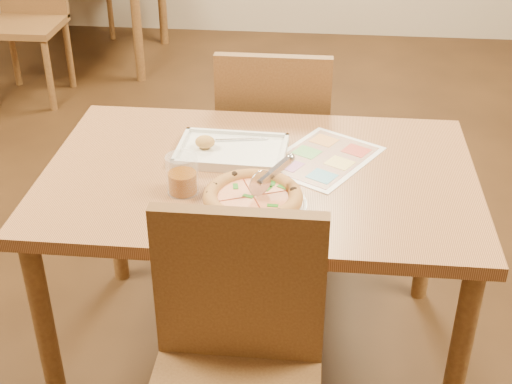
# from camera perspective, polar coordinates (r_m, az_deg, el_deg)

# --- Properties ---
(dining_table) EXTENTS (1.30, 0.85, 0.72)m
(dining_table) POSITION_cam_1_polar(r_m,az_deg,el_deg) (2.19, 0.26, -0.29)
(dining_table) COLOR #A16A40
(dining_table) RESTS_ON ground
(chair_near) EXTENTS (0.42, 0.42, 0.47)m
(chair_near) POSITION_cam_1_polar(r_m,az_deg,el_deg) (1.75, -1.67, -12.41)
(chair_near) COLOR brown
(chair_near) RESTS_ON ground
(chair_far) EXTENTS (0.42, 0.42, 0.47)m
(chair_far) POSITION_cam_1_polar(r_m,az_deg,el_deg) (2.75, 1.46, 4.96)
(chair_far) COLOR brown
(chair_far) RESTS_ON ground
(bg_chair_near) EXTENTS (0.42, 0.42, 0.47)m
(bg_chair_near) POSITION_cam_1_polar(r_m,az_deg,el_deg) (4.60, -17.83, 14.29)
(bg_chair_near) COLOR brown
(bg_chair_near) RESTS_ON ground
(plate) EXTENTS (0.35, 0.35, 0.02)m
(plate) POSITION_cam_1_polar(r_m,az_deg,el_deg) (1.97, 0.00, -1.06)
(plate) COLOR white
(plate) RESTS_ON dining_table
(pizza) EXTENTS (0.28, 0.28, 0.04)m
(pizza) POSITION_cam_1_polar(r_m,az_deg,el_deg) (1.96, -0.24, -0.41)
(pizza) COLOR #C78244
(pizza) RESTS_ON plate
(pizza_cutter) EXTENTS (0.11, 0.11, 0.09)m
(pizza_cutter) POSITION_cam_1_polar(r_m,az_deg,el_deg) (1.96, 1.18, 1.40)
(pizza_cutter) COLOR silver
(pizza_cutter) RESTS_ON pizza
(appetizer_tray) EXTENTS (0.35, 0.24, 0.06)m
(appetizer_tray) POSITION_cam_1_polar(r_m,az_deg,el_deg) (2.24, -2.12, 3.25)
(appetizer_tray) COLOR white
(appetizer_tray) RESTS_ON dining_table
(glass_tumbler) EXTENTS (0.09, 0.09, 0.11)m
(glass_tumbler) POSITION_cam_1_polar(r_m,az_deg,el_deg) (2.03, -5.91, 1.23)
(glass_tumbler) COLOR #7B3D09
(glass_tumbler) RESTS_ON dining_table
(menu) EXTENTS (0.40, 0.44, 0.00)m
(menu) POSITION_cam_1_polar(r_m,az_deg,el_deg) (2.23, 5.38, 2.72)
(menu) COLOR white
(menu) RESTS_ON dining_table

